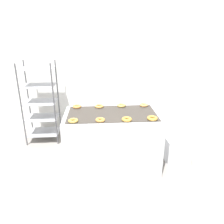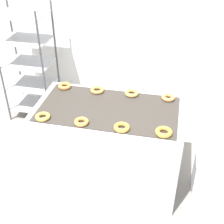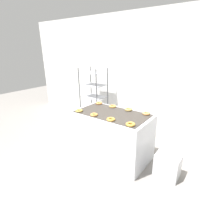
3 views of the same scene
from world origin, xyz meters
TOP-DOWN VIEW (x-y plane):
  - ground_plane at (0.00, 0.00)m, footprint 14.00×14.00m
  - wall_back at (0.00, 2.12)m, footprint 8.00×0.05m
  - fryer_machine at (0.00, 0.64)m, footprint 1.42×0.79m
  - baking_rack_cart at (-1.28, 1.62)m, footprint 0.60×0.48m
  - glaze_bin at (1.08, 0.67)m, footprint 0.38×0.29m
  - donut_near_left at (-0.54, 0.36)m, footprint 0.14×0.14m
  - donut_near_midleft at (-0.18, 0.36)m, footprint 0.13×0.13m
  - donut_near_midright at (0.18, 0.35)m, footprint 0.14×0.14m
  - donut_near_right at (0.54, 0.36)m, footprint 0.15×0.15m
  - donut_far_left at (-0.54, 0.93)m, footprint 0.14×0.14m
  - donut_far_midleft at (-0.18, 0.93)m, footprint 0.14×0.14m
  - donut_far_midright at (0.17, 0.94)m, footprint 0.14×0.14m
  - donut_far_right at (0.54, 0.93)m, footprint 0.13×0.13m

SIDE VIEW (x-z plane):
  - ground_plane at x=0.00m, z-range 0.00..0.00m
  - glaze_bin at x=1.08m, z-range 0.00..0.40m
  - fryer_machine at x=0.00m, z-range 0.00..0.89m
  - baking_rack_cart at x=-1.28m, z-range 0.01..1.54m
  - donut_far_midleft at x=-0.18m, z-range 0.89..0.93m
  - donut_near_left at x=-0.54m, z-range 0.89..0.93m
  - donut_near_midleft at x=-0.18m, z-range 0.89..0.93m
  - donut_near_midright at x=0.18m, z-range 0.89..0.93m
  - donut_far_left at x=-0.54m, z-range 0.89..0.93m
  - donut_far_right at x=0.54m, z-range 0.89..0.93m
  - donut_near_right at x=0.54m, z-range 0.89..0.93m
  - donut_far_midright at x=0.17m, z-range 0.89..0.93m
  - wall_back at x=0.00m, z-range 0.00..2.80m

